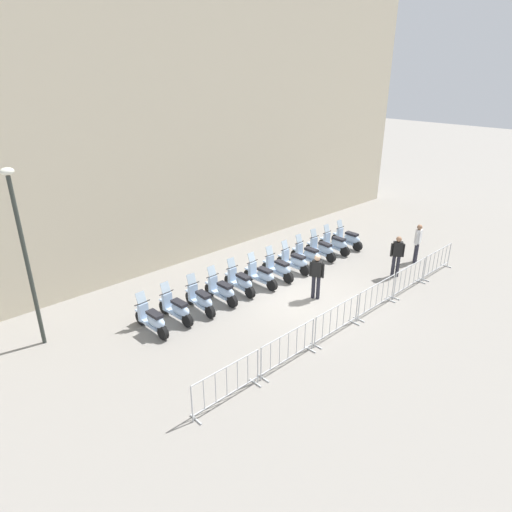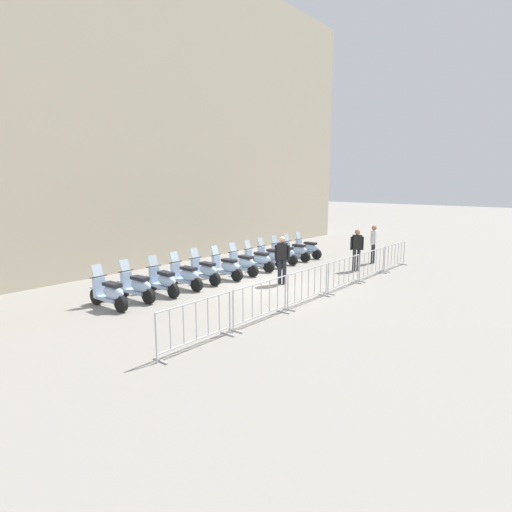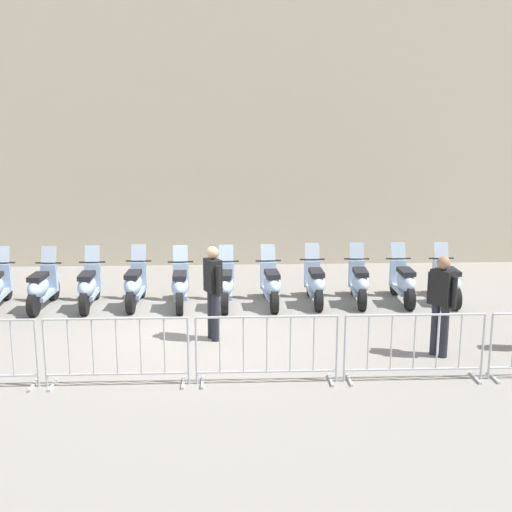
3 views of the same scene
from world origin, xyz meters
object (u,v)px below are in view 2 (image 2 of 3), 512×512
at_px(motorcycle_4, 205,271).
at_px(motorcycle_5, 226,267).
at_px(motorcycle_11, 307,249).
at_px(motorcycle_1, 137,287).
at_px(motorcycle_0, 109,293).
at_px(motorcycle_6, 243,264).
at_px(barrier_segment_1, 261,302).
at_px(barrier_segment_4, 372,264).
at_px(officer_near_row_end, 282,257).
at_px(motorcycle_10, 296,251).
at_px(barrier_segment_0, 196,325).
at_px(barrier_segment_5, 395,256).
at_px(barrier_segment_2, 308,286).
at_px(barrier_segment_3, 344,274).
at_px(motorcycle_3, 186,276).
at_px(motorcycle_7, 258,260).
at_px(motorcycle_9, 283,254).
at_px(officer_by_barriers, 357,247).
at_px(motorcycle_8, 271,257).
at_px(motorcycle_2, 163,281).
at_px(officer_mid_plaza, 373,242).

height_order(motorcycle_4, motorcycle_5, same).
distance_m(motorcycle_5, motorcycle_11, 5.80).
height_order(motorcycle_1, motorcycle_4, same).
distance_m(motorcycle_0, motorcycle_6, 5.80).
bearing_deg(motorcycle_5, barrier_segment_1, -121.48).
relative_size(barrier_segment_4, officer_near_row_end, 1.25).
height_order(motorcycle_1, motorcycle_10, same).
relative_size(barrier_segment_0, barrier_segment_5, 1.00).
xyz_separation_m(motorcycle_6, barrier_segment_4, (3.16, -3.91, 0.07)).
distance_m(motorcycle_6, motorcycle_11, 4.84).
xyz_separation_m(motorcycle_11, barrier_segment_2, (-6.15, -4.63, 0.07)).
bearing_deg(barrier_segment_5, barrier_segment_2, -176.24).
bearing_deg(barrier_segment_4, motorcycle_11, 69.03).
xyz_separation_m(motorcycle_1, barrier_segment_1, (1.24, -4.09, 0.07)).
distance_m(motorcycle_1, barrier_segment_3, 6.88).
relative_size(motorcycle_3, motorcycle_7, 1.00).
relative_size(motorcycle_3, motorcycle_5, 1.00).
bearing_deg(motorcycle_0, motorcycle_9, 4.78).
bearing_deg(motorcycle_6, motorcycle_7, 4.76).
bearing_deg(motorcycle_4, motorcycle_11, 3.69).
xyz_separation_m(barrier_segment_2, officer_by_barriers, (5.15, 1.37, 0.45)).
relative_size(barrier_segment_2, barrier_segment_4, 1.00).
bearing_deg(motorcycle_11, motorcycle_7, -174.88).
distance_m(motorcycle_3, motorcycle_5, 1.94).
bearing_deg(motorcycle_8, barrier_segment_4, -73.47).
xyz_separation_m(motorcycle_3, motorcycle_5, (1.94, 0.08, 0.00)).
distance_m(motorcycle_10, barrier_segment_0, 10.84).
xyz_separation_m(motorcycle_2, barrier_segment_0, (-1.96, -4.24, 0.07)).
relative_size(barrier_segment_1, barrier_segment_2, 1.00).
bearing_deg(motorcycle_4, barrier_segment_3, -54.84).
relative_size(motorcycle_4, motorcycle_6, 1.00).
bearing_deg(barrier_segment_5, motorcycle_6, 145.15).
relative_size(motorcycle_4, officer_near_row_end, 1.00).
bearing_deg(barrier_segment_4, motorcycle_5, 137.03).
bearing_deg(barrier_segment_2, motorcycle_4, 98.21).
distance_m(barrier_segment_1, barrier_segment_5, 9.00).
relative_size(barrier_segment_2, barrier_segment_3, 1.00).
height_order(motorcycle_11, barrier_segment_5, motorcycle_11).
distance_m(motorcycle_10, barrier_segment_5, 4.42).
relative_size(motorcycle_4, motorcycle_7, 1.00).
distance_m(motorcycle_6, barrier_segment_5, 6.59).
xyz_separation_m(motorcycle_4, barrier_segment_1, (-1.64, -4.34, 0.07)).
relative_size(motorcycle_5, officer_mid_plaza, 1.00).
distance_m(barrier_segment_2, barrier_segment_3, 2.25).
height_order(motorcycle_5, motorcycle_8, same).
distance_m(motorcycle_11, barrier_segment_0, 11.73).
xyz_separation_m(barrier_segment_4, officer_by_barriers, (0.66, 1.07, 0.45)).
distance_m(motorcycle_2, barrier_segment_3, 6.10).
xyz_separation_m(motorcycle_2, barrier_segment_4, (7.02, -3.65, 0.07)).
bearing_deg(officer_by_barriers, motorcycle_9, 106.48).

